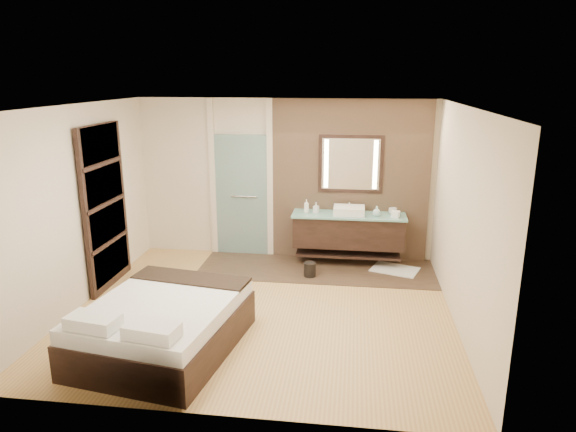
# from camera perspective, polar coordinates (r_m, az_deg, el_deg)

# --- Properties ---
(floor) EXTENTS (5.00, 5.00, 0.00)m
(floor) POSITION_cam_1_polar(r_m,az_deg,el_deg) (7.05, -2.80, -10.37)
(floor) COLOR #B08149
(floor) RESTS_ON ground
(tile_strip) EXTENTS (3.80, 1.30, 0.01)m
(tile_strip) POSITION_cam_1_polar(r_m,az_deg,el_deg) (8.44, 3.16, -5.86)
(tile_strip) COLOR #38261E
(tile_strip) RESTS_ON floor
(stone_wall) EXTENTS (2.60, 0.08, 2.70)m
(stone_wall) POSITION_cam_1_polar(r_m,az_deg,el_deg) (8.62, 6.92, 3.84)
(stone_wall) COLOR #A0785B
(stone_wall) RESTS_ON floor
(vanity) EXTENTS (1.85, 0.55, 0.88)m
(vanity) POSITION_cam_1_polar(r_m,az_deg,el_deg) (8.53, 6.73, -1.62)
(vanity) COLOR black
(vanity) RESTS_ON stone_wall
(mirror_unit) EXTENTS (1.06, 0.04, 0.96)m
(mirror_unit) POSITION_cam_1_polar(r_m,az_deg,el_deg) (8.52, 6.98, 5.75)
(mirror_unit) COLOR black
(mirror_unit) RESTS_ON stone_wall
(frosted_door) EXTENTS (1.10, 0.12, 2.70)m
(frosted_door) POSITION_cam_1_polar(r_m,az_deg,el_deg) (8.87, -5.18, 2.85)
(frosted_door) COLOR #A9D5D3
(frosted_door) RESTS_ON floor
(shoji_partition) EXTENTS (0.06, 1.20, 2.40)m
(shoji_partition) POSITION_cam_1_polar(r_m,az_deg,el_deg) (7.94, -19.63, 1.00)
(shoji_partition) COLOR black
(shoji_partition) RESTS_ON floor
(bed) EXTENTS (1.81, 2.12, 0.73)m
(bed) POSITION_cam_1_polar(r_m,az_deg,el_deg) (6.15, -13.70, -11.69)
(bed) COLOR black
(bed) RESTS_ON floor
(bath_mat) EXTENTS (0.85, 0.72, 0.02)m
(bath_mat) POSITION_cam_1_polar(r_m,az_deg,el_deg) (8.53, 11.79, -5.84)
(bath_mat) COLOR white
(bath_mat) RESTS_ON floor
(waste_bin) EXTENTS (0.25, 0.25, 0.23)m
(waste_bin) POSITION_cam_1_polar(r_m,az_deg,el_deg) (8.08, 2.43, -5.98)
(waste_bin) COLOR black
(waste_bin) RESTS_ON floor
(tissue_box) EXTENTS (0.15, 0.15, 0.10)m
(tissue_box) POSITION_cam_1_polar(r_m,az_deg,el_deg) (8.37, 11.87, 0.20)
(tissue_box) COLOR white
(tissue_box) RESTS_ON vanity
(soap_bottle_a) EXTENTS (0.10, 0.10, 0.22)m
(soap_bottle_a) POSITION_cam_1_polar(r_m,az_deg,el_deg) (8.46, 2.06, 1.12)
(soap_bottle_a) COLOR white
(soap_bottle_a) RESTS_ON vanity
(soap_bottle_b) EXTENTS (0.10, 0.10, 0.17)m
(soap_bottle_b) POSITION_cam_1_polar(r_m,az_deg,el_deg) (8.45, 3.13, 0.92)
(soap_bottle_b) COLOR #B2B2B2
(soap_bottle_b) RESTS_ON vanity
(soap_bottle_c) EXTENTS (0.15, 0.15, 0.16)m
(soap_bottle_c) POSITION_cam_1_polar(r_m,az_deg,el_deg) (8.37, 9.83, 0.53)
(soap_bottle_c) COLOR #ACD9D9
(soap_bottle_c) RESTS_ON vanity
(cup) EXTENTS (0.16, 0.16, 0.11)m
(cup) POSITION_cam_1_polar(r_m,az_deg,el_deg) (8.53, 11.57, 0.53)
(cup) COLOR silver
(cup) RESTS_ON vanity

